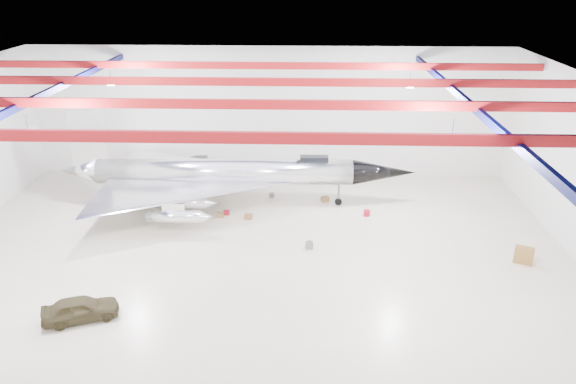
{
  "coord_description": "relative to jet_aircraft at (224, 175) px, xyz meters",
  "views": [
    {
      "loc": [
        3.32,
        -31.32,
        17.03
      ],
      "look_at": [
        2.08,
        2.0,
        3.53
      ],
      "focal_mm": 35.0,
      "sensor_mm": 36.0,
      "label": 1
    }
  ],
  "objects": [
    {
      "name": "jeep",
      "position": [
        -5.34,
        -15.31,
        -1.75
      ],
      "size": [
        4.1,
        2.82,
        1.3
      ],
      "primitive_type": "imported",
      "rotation": [
        0.0,
        0.0,
        1.95
      ],
      "color": "#38311C",
      "rests_on": "floor"
    },
    {
      "name": "tool_chest",
      "position": [
        10.63,
        -1.75,
        -2.18
      ],
      "size": [
        0.59,
        0.59,
        0.43
      ],
      "primitive_type": "cylinder",
      "rotation": [
        0.0,
        0.0,
        -0.27
      ],
      "color": "maroon",
      "rests_on": "floor"
    },
    {
      "name": "ceiling_structure",
      "position": [
        2.94,
        -8.04,
        7.93
      ],
      "size": [
        39.5,
        29.5,
        1.08
      ],
      "color": "maroon",
      "rests_on": "ceiling"
    },
    {
      "name": "oil_barrel",
      "position": [
        2.03,
        -2.62,
        -2.21
      ],
      "size": [
        0.61,
        0.53,
        0.36
      ],
      "primitive_type": "cube",
      "rotation": [
        0.0,
        0.0,
        -0.24
      ],
      "color": "olive",
      "rests_on": "floor"
    },
    {
      "name": "parts_bin",
      "position": [
        7.65,
        0.83,
        -2.2
      ],
      "size": [
        0.69,
        0.64,
        0.39
      ],
      "primitive_type": "cube",
      "rotation": [
        0.0,
        0.0,
        0.43
      ],
      "color": "olive",
      "rests_on": "floor"
    },
    {
      "name": "spares_box",
      "position": [
        3.45,
        1.55,
        -2.22
      ],
      "size": [
        0.46,
        0.46,
        0.36
      ],
      "primitive_type": "cylinder",
      "rotation": [
        0.0,
        0.0,
        -0.18
      ],
      "color": "#59595B",
      "rests_on": "floor"
    },
    {
      "name": "wall_back",
      "position": [
        2.94,
        6.96,
        3.11
      ],
      "size": [
        40.0,
        0.0,
        40.0
      ],
      "primitive_type": "plane",
      "rotation": [
        1.57,
        0.0,
        0.0
      ],
      "color": "silver",
      "rests_on": "floor"
    },
    {
      "name": "ceiling",
      "position": [
        2.94,
        -8.04,
        8.61
      ],
      "size": [
        40.0,
        40.0,
        0.0
      ],
      "primitive_type": "plane",
      "rotation": [
        3.14,
        0.0,
        0.0
      ],
      "color": "#0A0F38",
      "rests_on": "wall_back"
    },
    {
      "name": "crate_small",
      "position": [
        -2.45,
        -0.74,
        -2.26
      ],
      "size": [
        0.45,
        0.39,
        0.26
      ],
      "primitive_type": "cube",
      "rotation": [
        0.0,
        0.0,
        0.27
      ],
      "color": "#59595B",
      "rests_on": "floor"
    },
    {
      "name": "crate_ply",
      "position": [
        -0.06,
        -2.4,
        -2.22
      ],
      "size": [
        0.51,
        0.42,
        0.34
      ],
      "primitive_type": "cube",
      "rotation": [
        0.0,
        0.0,
        -0.07
      ],
      "color": "olive",
      "rests_on": "floor"
    },
    {
      "name": "floor",
      "position": [
        2.94,
        -8.04,
        -2.39
      ],
      "size": [
        40.0,
        40.0,
        0.0
      ],
      "primitive_type": "plane",
      "color": "beige",
      "rests_on": "ground"
    },
    {
      "name": "engine_drum",
      "position": [
        6.43,
        -6.99,
        -2.17
      ],
      "size": [
        0.61,
        0.61,
        0.45
      ],
      "primitive_type": "cylinder",
      "rotation": [
        0.0,
        0.0,
        -0.25
      ],
      "color": "#59595B",
      "rests_on": "floor"
    },
    {
      "name": "desk",
      "position": [
        19.62,
        -8.41,
        -1.87
      ],
      "size": [
        1.27,
        0.98,
        1.04
      ],
      "primitive_type": "cube",
      "rotation": [
        0.0,
        0.0,
        -0.42
      ],
      "color": "brown",
      "rests_on": "floor"
    },
    {
      "name": "jet_aircraft",
      "position": [
        0.0,
        0.0,
        0.0
      ],
      "size": [
        26.75,
        15.58,
        7.3
      ],
      "rotation": [
        0.0,
        0.0,
        0.02
      ],
      "color": "silver",
      "rests_on": "floor"
    },
    {
      "name": "toolbox_red",
      "position": [
        0.33,
        -1.92,
        -2.24
      ],
      "size": [
        0.45,
        0.36,
        0.31
      ],
      "primitive_type": "cube",
      "rotation": [
        0.0,
        0.0,
        0.01
      ],
      "color": "maroon",
      "rests_on": "floor"
    }
  ]
}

